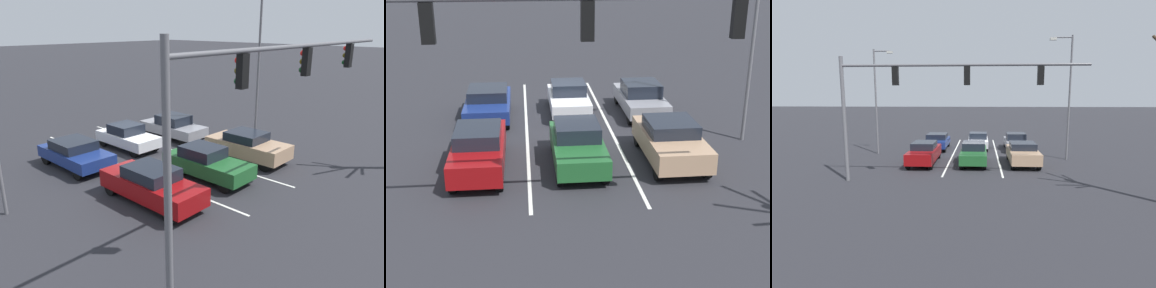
% 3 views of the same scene
% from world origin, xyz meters
% --- Properties ---
extents(ground_plane, '(240.00, 240.00, 0.00)m').
position_xyz_m(ground_plane, '(0.00, 0.00, 0.00)').
color(ground_plane, '#28282D').
extents(lane_stripe_left_divider, '(0.12, 15.35, 0.01)m').
position_xyz_m(lane_stripe_left_divider, '(-1.76, 1.68, 0.01)').
color(lane_stripe_left_divider, silver).
rests_on(lane_stripe_left_divider, ground_plane).
extents(lane_stripe_center_divider, '(0.12, 15.35, 0.01)m').
position_xyz_m(lane_stripe_center_divider, '(1.76, 1.68, 0.01)').
color(lane_stripe_center_divider, silver).
rests_on(lane_stripe_center_divider, ground_plane).
extents(car_maroon_rightlane_front, '(1.75, 4.70, 1.52)m').
position_xyz_m(car_maroon_rightlane_front, '(3.45, 5.76, 0.78)').
color(car_maroon_rightlane_front, maroon).
rests_on(car_maroon_rightlane_front, ground_plane).
extents(car_darkgreen_midlane_front, '(1.75, 4.31, 1.50)m').
position_xyz_m(car_darkgreen_midlane_front, '(0.02, 5.72, 0.76)').
color(car_darkgreen_midlane_front, '#1E5928').
rests_on(car_darkgreen_midlane_front, ground_plane).
extents(car_tan_leftlane_front, '(1.92, 4.37, 1.51)m').
position_xyz_m(car_tan_leftlane_front, '(-3.35, 5.68, 0.79)').
color(car_tan_leftlane_front, tan).
rests_on(car_tan_leftlane_front, ground_plane).
extents(car_gray_leftlane_second, '(1.82, 4.38, 1.49)m').
position_xyz_m(car_gray_leftlane_second, '(-3.52, -0.11, 0.75)').
color(car_gray_leftlane_second, gray).
rests_on(car_gray_leftlane_second, ground_plane).
extents(car_white_midlane_second, '(1.75, 4.01, 1.44)m').
position_xyz_m(car_white_midlane_second, '(-0.22, -0.51, 0.73)').
color(car_white_midlane_second, silver).
rests_on(car_white_midlane_second, ground_plane).
extents(car_navy_rightlane_second, '(1.94, 4.26, 1.38)m').
position_xyz_m(car_navy_rightlane_second, '(3.42, -0.05, 0.74)').
color(car_navy_rightlane_second, navy).
rests_on(car_navy_rightlane_second, ground_plane).
extents(traffic_signal_gantry, '(12.94, 0.37, 6.70)m').
position_xyz_m(traffic_signal_gantry, '(2.57, 10.34, 5.06)').
color(traffic_signal_gantry, slate).
rests_on(traffic_signal_gantry, ground_plane).
extents(street_lamp_left_shoulder, '(1.62, 0.24, 8.89)m').
position_xyz_m(street_lamp_left_shoulder, '(-6.68, 3.85, 5.02)').
color(street_lamp_left_shoulder, slate).
rests_on(street_lamp_left_shoulder, ground_plane).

